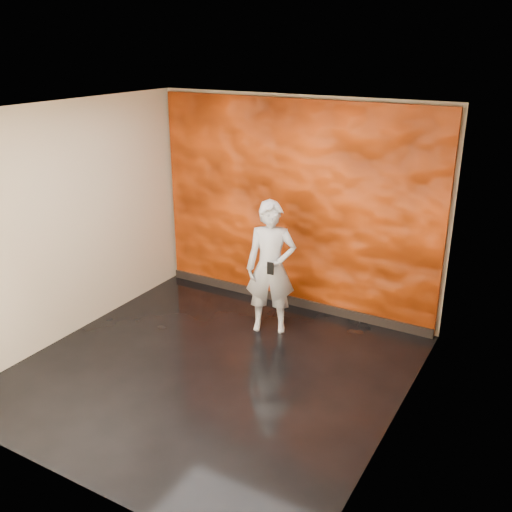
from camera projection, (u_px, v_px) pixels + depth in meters
name	position (u px, v px, depth m)	size (l,w,h in m)	color
room	(209.00, 251.00, 5.82)	(4.02, 4.02, 2.81)	black
feature_wall	(294.00, 207.00, 7.41)	(3.90, 0.06, 2.75)	#EC4B0D
baseboard	(290.00, 300.00, 7.85)	(3.90, 0.04, 0.12)	black
man	(271.00, 268.00, 6.91)	(0.61, 0.40, 1.66)	#9BA0A9
phone	(270.00, 268.00, 6.68)	(0.08, 0.02, 0.15)	black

